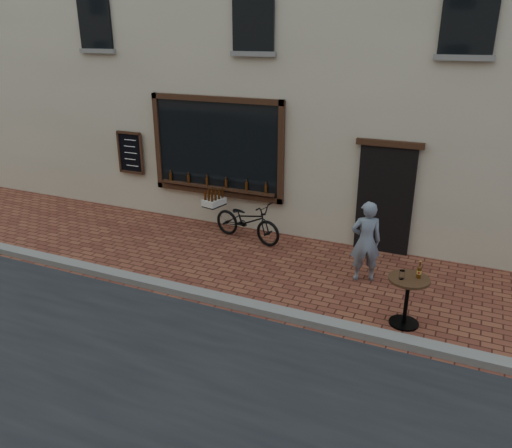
% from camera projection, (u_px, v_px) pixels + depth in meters
% --- Properties ---
extents(ground, '(90.00, 90.00, 0.00)m').
position_uv_depth(ground, '(222.00, 310.00, 8.20)').
color(ground, '#5E291E').
rests_on(ground, ground).
extents(kerb, '(90.00, 0.25, 0.12)m').
position_uv_depth(kerb, '(228.00, 301.00, 8.35)').
color(kerb, slate).
rests_on(kerb, ground).
extents(cargo_bicycle, '(2.02, 0.93, 0.95)m').
position_uv_depth(cargo_bicycle, '(246.00, 220.00, 10.82)').
color(cargo_bicycle, black).
rests_on(cargo_bicycle, ground).
extents(bistro_table, '(0.62, 0.62, 1.07)m').
position_uv_depth(bistro_table, '(408.00, 291.00, 7.59)').
color(bistro_table, black).
rests_on(bistro_table, ground).
extents(pedestrian, '(0.65, 0.55, 1.51)m').
position_uv_depth(pedestrian, '(366.00, 241.00, 8.94)').
color(pedestrian, slate).
rests_on(pedestrian, ground).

